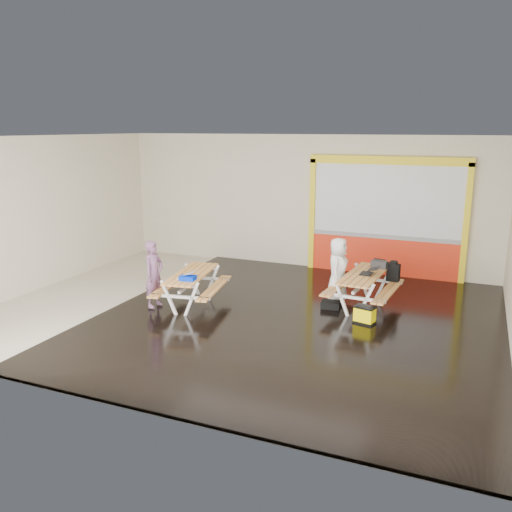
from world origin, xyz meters
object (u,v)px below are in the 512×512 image
at_px(person_left, 154,274).
at_px(blue_pouch, 188,278).
at_px(person_right, 338,269).
at_px(laptop_left, 187,276).
at_px(toolbox, 380,264).
at_px(picnic_table_right, 364,282).
at_px(fluke_bag, 365,315).
at_px(dark_case, 330,305).
at_px(laptop_right, 369,272).
at_px(picnic_table_left, 192,281).
at_px(backpack, 393,271).

height_order(person_left, blue_pouch, person_left).
bearing_deg(person_right, laptop_left, 118.93).
distance_m(person_right, toolbox, 0.97).
height_order(picnic_table_right, fluke_bag, picnic_table_right).
bearing_deg(picnic_table_right, blue_pouch, -150.93).
relative_size(toolbox, dark_case, 0.99).
bearing_deg(person_right, toolbox, -54.52).
relative_size(picnic_table_right, person_left, 1.42).
bearing_deg(laptop_right, picnic_table_right, 171.92).
xyz_separation_m(picnic_table_right, toolbox, (0.20, 0.60, 0.25)).
distance_m(picnic_table_right, dark_case, 0.84).
bearing_deg(blue_pouch, dark_case, 28.22).
height_order(picnic_table_left, backpack, backpack).
xyz_separation_m(person_left, laptop_right, (4.05, 1.72, 0.04)).
bearing_deg(person_right, backpack, -60.21).
relative_size(person_right, blue_pouch, 4.45).
xyz_separation_m(blue_pouch, fluke_bag, (3.38, 0.78, -0.56)).
xyz_separation_m(laptop_left, blue_pouch, (0.09, -0.12, -0.00)).
bearing_deg(blue_pouch, picnic_table_right, 29.07).
distance_m(picnic_table_left, person_right, 3.07).
xyz_separation_m(person_left, person_right, (3.40, 1.73, 0.02)).
bearing_deg(picnic_table_left, blue_pouch, -68.33).
relative_size(blue_pouch, backpack, 0.69).
distance_m(toolbox, dark_case, 1.45).
height_order(picnic_table_right, person_left, person_left).
xyz_separation_m(person_left, backpack, (4.45, 2.40, -0.08)).
bearing_deg(laptop_left, person_right, 31.39).
height_order(person_left, laptop_left, person_left).
relative_size(person_left, backpack, 3.15).
height_order(person_left, fluke_bag, person_left).
bearing_deg(dark_case, person_right, 84.81).
height_order(laptop_left, toolbox, toolbox).
height_order(picnic_table_left, laptop_left, laptop_left).
relative_size(picnic_table_right, toolbox, 5.29).
bearing_deg(backpack, toolbox, -166.67).
distance_m(person_left, laptop_left, 0.72).
distance_m(laptop_right, fluke_bag, 1.14).
distance_m(picnic_table_right, laptop_right, 0.25).
xyz_separation_m(blue_pouch, dark_case, (2.56, 1.37, -0.65)).
bearing_deg(person_left, laptop_right, -62.87).
relative_size(blue_pouch, dark_case, 0.81).
bearing_deg(person_left, laptop_left, -78.03).
relative_size(laptop_right, blue_pouch, 1.26).
height_order(blue_pouch, fluke_bag, blue_pouch).
relative_size(person_right, laptop_left, 3.84).
distance_m(picnic_table_left, person_left, 0.79).
height_order(picnic_table_left, laptop_right, laptop_right).
relative_size(laptop_right, toolbox, 1.03).
height_order(laptop_right, toolbox, toolbox).
xyz_separation_m(picnic_table_right, laptop_left, (-3.24, -1.63, 0.20)).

